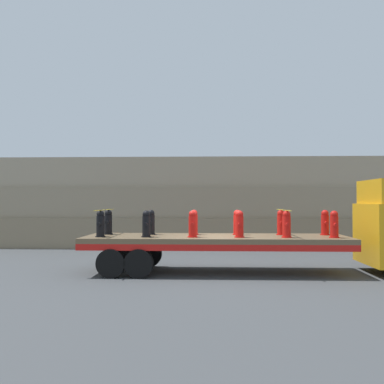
{
  "coord_description": "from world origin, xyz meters",
  "views": [
    {
      "loc": [
        -0.2,
        -14.3,
        2.39
      ],
      "look_at": [
        -0.79,
        0.0,
        2.68
      ],
      "focal_mm": 40.0,
      "sensor_mm": 36.0,
      "label": 1
    }
  ],
  "objects": [
    {
      "name": "fire_hydrant_red_far_2",
      "position": [
        -0.75,
        0.54,
        1.63
      ],
      "size": [
        0.33,
        0.52,
        0.86
      ],
      "color": "red",
      "rests_on": "flatbed_trailer"
    },
    {
      "name": "fire_hydrant_red_far_5",
      "position": [
        3.75,
        0.54,
        1.63
      ],
      "size": [
        0.33,
        0.52,
        0.86
      ],
      "color": "red",
      "rests_on": "flatbed_trailer"
    },
    {
      "name": "fire_hydrant_black_near_1",
      "position": [
        -2.25,
        -0.54,
        1.63
      ],
      "size": [
        0.33,
        0.52,
        0.86
      ],
      "color": "black",
      "rests_on": "flatbed_trailer"
    },
    {
      "name": "cargo_strap_rear",
      "position": [
        -3.75,
        0.0,
        2.08
      ],
      "size": [
        0.05,
        2.66,
        0.01
      ],
      "color": "yellow",
      "rests_on": "fire_hydrant_black_near_0"
    },
    {
      "name": "cargo_strap_middle",
      "position": [
        2.25,
        0.0,
        2.08
      ],
      "size": [
        0.05,
        2.66,
        0.01
      ],
      "color": "yellow",
      "rests_on": "fire_hydrant_red_near_4"
    },
    {
      "name": "fire_hydrant_black_near_0",
      "position": [
        -3.75,
        -0.54,
        1.63
      ],
      "size": [
        0.33,
        0.52,
        0.86
      ],
      "color": "black",
      "rests_on": "flatbed_trailer"
    },
    {
      "name": "fire_hydrant_red_far_4",
      "position": [
        2.25,
        0.54,
        1.63
      ],
      "size": [
        0.33,
        0.52,
        0.86
      ],
      "color": "red",
      "rests_on": "flatbed_trailer"
    },
    {
      "name": "fire_hydrant_red_near_3",
      "position": [
        0.75,
        -0.54,
        1.63
      ],
      "size": [
        0.33,
        0.52,
        0.86
      ],
      "color": "red",
      "rests_on": "flatbed_trailer"
    },
    {
      "name": "fire_hydrant_red_near_5",
      "position": [
        3.75,
        -0.54,
        1.63
      ],
      "size": [
        0.33,
        0.52,
        0.86
      ],
      "color": "red",
      "rests_on": "flatbed_trailer"
    },
    {
      "name": "fire_hydrant_black_far_0",
      "position": [
        -3.75,
        0.54,
        1.63
      ],
      "size": [
        0.33,
        0.52,
        0.86
      ],
      "color": "black",
      "rests_on": "flatbed_trailer"
    },
    {
      "name": "fire_hydrant_red_near_2",
      "position": [
        -0.75,
        -0.54,
        1.63
      ],
      "size": [
        0.33,
        0.52,
        0.86
      ],
      "color": "red",
      "rests_on": "flatbed_trailer"
    },
    {
      "name": "fire_hydrant_red_far_3",
      "position": [
        0.75,
        0.54,
        1.63
      ],
      "size": [
        0.33,
        0.52,
        0.86
      ],
      "color": "red",
      "rests_on": "flatbed_trailer"
    },
    {
      "name": "flatbed_trailer",
      "position": [
        -0.58,
        0.0,
        0.98
      ],
      "size": [
        8.71,
        2.56,
        1.21
      ],
      "color": "brown",
      "rests_on": "ground_plane"
    },
    {
      "name": "fire_hydrant_black_far_1",
      "position": [
        -2.25,
        0.54,
        1.63
      ],
      "size": [
        0.33,
        0.52,
        0.86
      ],
      "color": "black",
      "rests_on": "flatbed_trailer"
    },
    {
      "name": "ground_plane",
      "position": [
        0.0,
        0.0,
        0.0
      ],
      "size": [
        120.0,
        120.0,
        0.0
      ],
      "primitive_type": "plane",
      "color": "#3F4244"
    },
    {
      "name": "rock_cliff",
      "position": [
        0.0,
        8.23,
        2.3
      ],
      "size": [
        60.0,
        3.3,
        4.59
      ],
      "color": "#84755B",
      "rests_on": "ground_plane"
    },
    {
      "name": "fire_hydrant_red_near_4",
      "position": [
        2.25,
        -0.54,
        1.63
      ],
      "size": [
        0.33,
        0.52,
        0.86
      ],
      "color": "red",
      "rests_on": "flatbed_trailer"
    }
  ]
}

